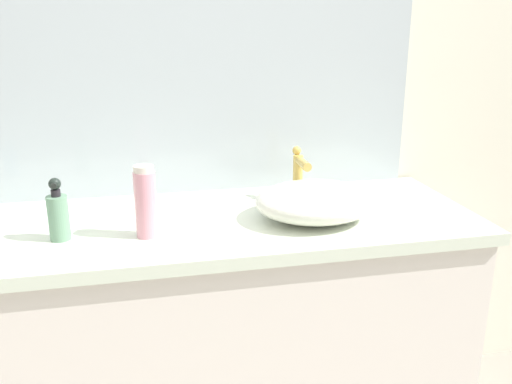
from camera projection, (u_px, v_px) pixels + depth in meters
The scene contains 7 objects.
bathroom_wall_rear at pixel (216, 50), 1.77m from camera, with size 6.00×0.06×2.60m, color silver.
vanity_counter at pixel (203, 343), 1.71m from camera, with size 1.65×0.58×0.84m.
wall_mirror_panel at pixel (183, 27), 1.69m from camera, with size 1.54×0.01×1.08m, color #B2BCC6.
sink_basin at pixel (315, 201), 1.58m from camera, with size 0.35×0.30×0.11m, color silver.
faucet at pixel (299, 171), 1.72m from camera, with size 0.03×0.13×0.17m.
lotion_bottle at pixel (58, 214), 1.42m from camera, with size 0.05×0.05×0.17m.
perfume_bottle at pixel (146, 202), 1.43m from camera, with size 0.06×0.06×0.20m.
Camera 1 is at (-0.26, -1.09, 1.39)m, focal length 37.99 mm.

